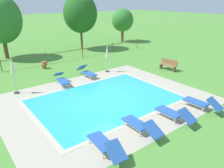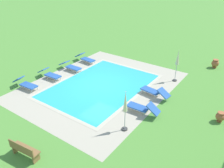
% 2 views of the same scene
% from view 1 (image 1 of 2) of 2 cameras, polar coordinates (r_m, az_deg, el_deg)
% --- Properties ---
extents(ground_plane, '(160.00, 160.00, 0.00)m').
position_cam_1_polar(ground_plane, '(12.80, -1.84, -4.05)').
color(ground_plane, '#518E38').
extents(pool_deck_paving, '(11.42, 9.05, 0.01)m').
position_cam_1_polar(pool_deck_paving, '(12.80, -1.84, -4.04)').
color(pool_deck_paving, '#B2A893').
rests_on(pool_deck_paving, ground).
extents(swimming_pool_water, '(7.89, 5.52, 0.01)m').
position_cam_1_polar(swimming_pool_water, '(12.80, -1.84, -4.03)').
color(swimming_pool_water, '#2DB7C6').
rests_on(swimming_pool_water, ground).
extents(pool_coping_rim, '(8.37, 6.00, 0.01)m').
position_cam_1_polar(pool_coping_rim, '(12.80, -1.84, -4.02)').
color(pool_coping_rim, '#C0B59F').
rests_on(pool_coping_rim, ground).
extents(sun_lounger_north_near_steps, '(0.89, 2.13, 0.74)m').
position_cam_1_polar(sun_lounger_north_near_steps, '(15.33, -13.05, 1.23)').
color(sun_lounger_north_near_steps, '#2856A8').
rests_on(sun_lounger_north_near_steps, ground).
extents(sun_lounger_north_mid, '(0.73, 2.06, 0.80)m').
position_cam_1_polar(sun_lounger_north_mid, '(12.50, 22.32, -4.57)').
color(sun_lounger_north_mid, '#2856A8').
rests_on(sun_lounger_north_mid, ground).
extents(sun_lounger_north_far, '(0.76, 2.08, 0.78)m').
position_cam_1_polar(sun_lounger_north_far, '(8.55, -1.82, -15.57)').
color(sun_lounger_north_far, '#2856A8').
rests_on(sun_lounger_north_far, ground).
extents(sun_lounger_north_end, '(0.61, 2.07, 0.72)m').
position_cam_1_polar(sun_lounger_north_end, '(9.77, 7.45, -10.58)').
color(sun_lounger_north_end, '#2856A8').
rests_on(sun_lounger_north_end, ground).
extents(sun_lounger_south_near_corner, '(0.65, 2.03, 0.82)m').
position_cam_1_polar(sun_lounger_south_near_corner, '(16.52, -6.62, 3.17)').
color(sun_lounger_south_near_corner, '#2856A8').
rests_on(sun_lounger_south_near_corner, ground).
extents(sun_lounger_south_far, '(0.65, 2.06, 0.77)m').
position_cam_1_polar(sun_lounger_south_far, '(10.99, 15.90, -7.37)').
color(sun_lounger_south_far, '#2856A8').
rests_on(sun_lounger_south_far, ground).
extents(patio_umbrella_closed_row_west, '(0.32, 0.32, 2.46)m').
position_cam_1_polar(patio_umbrella_closed_row_west, '(14.33, -24.68, 3.93)').
color(patio_umbrella_closed_row_west, '#383838').
rests_on(patio_umbrella_closed_row_west, ground).
extents(patio_umbrella_closed_row_mid_west, '(0.32, 0.32, 2.38)m').
position_cam_1_polar(patio_umbrella_closed_row_mid_west, '(17.21, -1.30, 8.10)').
color(patio_umbrella_closed_row_mid_west, '#383838').
rests_on(patio_umbrella_closed_row_mid_west, ground).
extents(wooden_bench_lawn_side, '(0.60, 1.54, 0.87)m').
position_cam_1_polar(wooden_bench_lawn_side, '(18.57, 14.56, 4.99)').
color(wooden_bench_lawn_side, olive).
rests_on(wooden_bench_lawn_side, ground).
extents(terracotta_urn_by_tree, '(0.50, 0.50, 0.61)m').
position_cam_1_polar(terracotta_urn_by_tree, '(19.26, -17.39, 4.85)').
color(terracotta_urn_by_tree, '#A85B38').
rests_on(terracotta_urn_by_tree, ground).
extents(perimeter_fence, '(22.75, 0.08, 1.05)m').
position_cam_1_polar(perimeter_fence, '(20.60, -16.94, 7.02)').
color(perimeter_fence, brown).
rests_on(perimeter_fence, ground).
extents(tree_far_west, '(3.75, 3.75, 6.14)m').
position_cam_1_polar(tree_far_west, '(25.58, -8.31, 17.85)').
color(tree_far_west, brown).
rests_on(tree_far_west, ground).
extents(tree_centre, '(3.86, 3.86, 6.01)m').
position_cam_1_polar(tree_centre, '(23.53, -27.22, 14.87)').
color(tree_centre, brown).
rests_on(tree_centre, ground).
extents(tree_east_mid, '(2.88, 2.88, 4.35)m').
position_cam_1_polar(tree_east_mid, '(30.22, 2.79, 16.35)').
color(tree_east_mid, brown).
rests_on(tree_east_mid, ground).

